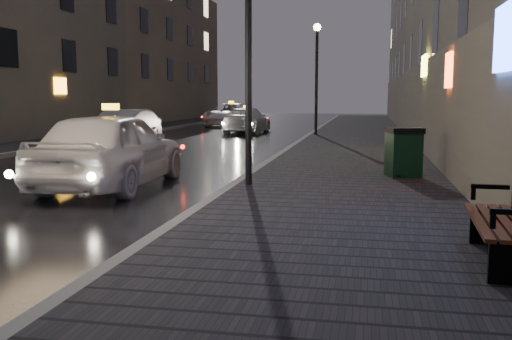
{
  "coord_description": "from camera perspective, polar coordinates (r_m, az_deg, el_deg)",
  "views": [
    {
      "loc": [
        4.31,
        -5.75,
        2.03
      ],
      "look_at": [
        2.58,
        3.08,
        0.85
      ],
      "focal_mm": 40.0,
      "sensor_mm": 36.0,
      "label": 1
    }
  ],
  "objects": [
    {
      "name": "lamp_far",
      "position": [
        27.9,
        6.09,
        10.41
      ],
      "size": [
        0.36,
        0.36,
        5.28
      ],
      "color": "black",
      "rests_on": "sidewalk"
    },
    {
      "name": "curb",
      "position": [
        26.97,
        5.06,
        3.27
      ],
      "size": [
        0.2,
        58.0,
        0.15
      ],
      "primitive_type": "cube",
      "color": "slate",
      "rests_on": "ground"
    },
    {
      "name": "taxi_near",
      "position": [
        12.95,
        -14.21,
        2.04
      ],
      "size": [
        2.2,
        5.1,
        1.72
      ],
      "primitive_type": "imported",
      "rotation": [
        0.0,
        0.0,
        3.18
      ],
      "color": "silver",
      "rests_on": "ground"
    },
    {
      "name": "car_left_mid",
      "position": [
        23.39,
        -13.11,
        4.1
      ],
      "size": [
        1.58,
        4.49,
        1.48
      ],
      "primitive_type": "imported",
      "rotation": [
        0.0,
        0.0,
        -0.0
      ],
      "color": "#999BA1",
      "rests_on": "ground"
    },
    {
      "name": "taxi_far",
      "position": [
        38.5,
        -2.49,
        5.56
      ],
      "size": [
        3.17,
        5.77,
        1.53
      ],
      "primitive_type": "imported",
      "rotation": [
        0.0,
        0.0,
        -0.12
      ],
      "color": "silver",
      "rests_on": "ground"
    },
    {
      "name": "taxi_mid",
      "position": [
        31.26,
        -0.93,
        4.98
      ],
      "size": [
        2.06,
        4.75,
        1.36
      ],
      "primitive_type": "imported",
      "rotation": [
        0.0,
        0.0,
        3.11
      ],
      "color": "white",
      "rests_on": "ground"
    },
    {
      "name": "building_near",
      "position": [
        31.2,
        16.69,
        15.39
      ],
      "size": [
        1.8,
        50.0,
        13.0
      ],
      "primitive_type": "cube",
      "color": "#605B54",
      "rests_on": "ground"
    },
    {
      "name": "bench",
      "position": [
        7.02,
        24.25,
        -4.52
      ],
      "size": [
        0.79,
        1.99,
        1.0
      ],
      "rotation": [
        0.0,
        0.0,
        -0.06
      ],
      "color": "black",
      "rests_on": "sidewalk"
    },
    {
      "name": "sidewalk_far",
      "position": [
        29.81,
        -14.87,
        3.44
      ],
      "size": [
        2.4,
        58.0,
        0.15
      ],
      "primitive_type": "cube",
      "color": "black",
      "rests_on": "ground"
    },
    {
      "name": "building_far_c",
      "position": [
        48.29,
        -10.83,
        11.44
      ],
      "size": [
        6.0,
        22.0,
        11.0
      ],
      "primitive_type": "cube",
      "color": "#6B6051",
      "rests_on": "ground"
    },
    {
      "name": "lamp_near",
      "position": [
        12.09,
        -0.77,
        14.39
      ],
      "size": [
        0.36,
        0.36,
        5.28
      ],
      "color": "black",
      "rests_on": "sidewalk"
    },
    {
      "name": "trash_bin",
      "position": [
        13.72,
        14.53,
        1.79
      ],
      "size": [
        0.92,
        0.92,
        1.14
      ],
      "rotation": [
        0.0,
        0.0,
        0.27
      ],
      "color": "black",
      "rests_on": "sidewalk"
    },
    {
      "name": "sidewalk",
      "position": [
        26.83,
        10.17,
        3.16
      ],
      "size": [
        4.6,
        58.0,
        0.15
      ],
      "primitive_type": "cube",
      "color": "black",
      "rests_on": "ground"
    },
    {
      "name": "curb_far",
      "position": [
        29.27,
        -12.57,
        3.45
      ],
      "size": [
        0.2,
        58.0,
        0.15
      ],
      "primitive_type": "cube",
      "color": "slate",
      "rests_on": "ground"
    }
  ]
}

